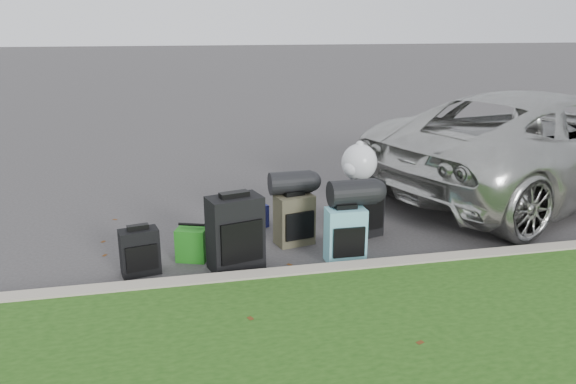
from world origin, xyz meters
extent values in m
plane|color=#383535|center=(0.00, 0.00, 0.00)|extent=(120.00, 120.00, 0.00)
cube|color=#9E937F|center=(0.00, -1.00, 0.07)|extent=(120.00, 0.18, 0.15)
imported|color=#B7B7B2|center=(3.83, 1.14, 0.74)|extent=(5.84, 4.07, 1.48)
cube|color=black|center=(-1.73, -0.45, 0.23)|extent=(0.40, 0.28, 0.46)
cube|color=black|center=(-0.79, -0.52, 0.38)|extent=(0.59, 0.44, 0.75)
cube|color=#373425|center=(-0.07, 0.01, 0.28)|extent=(0.46, 0.34, 0.56)
cube|color=teal|center=(0.34, -0.58, 0.29)|extent=(0.40, 0.24, 0.57)
cube|color=black|center=(0.76, 0.08, 0.33)|extent=(0.50, 0.38, 0.66)
cube|color=#207419|center=(-1.21, -0.20, 0.17)|extent=(0.37, 0.34, 0.35)
cube|color=navy|center=(-0.40, 0.64, 0.14)|extent=(0.31, 0.27, 0.27)
cylinder|color=black|center=(-0.10, 0.09, 0.69)|extent=(0.48, 0.27, 0.25)
cylinder|color=black|center=(0.43, -0.49, 0.71)|extent=(0.50, 0.29, 0.27)
sphere|color=silver|center=(0.72, 0.15, 0.86)|extent=(0.41, 0.41, 0.41)
camera|label=1|loc=(-1.39, -5.74, 2.38)|focal=35.00mm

